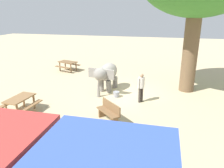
{
  "coord_description": "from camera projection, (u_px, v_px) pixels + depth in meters",
  "views": [
    {
      "loc": [
        -2.24,
        12.27,
        4.78
      ],
      "look_at": [
        0.54,
        0.75,
        0.8
      ],
      "focal_mm": 35.34,
      "sensor_mm": 36.0,
      "label": 1
    }
  ],
  "objects": [
    {
      "name": "picnic_table_near",
      "position": [
        20.0,
        101.0,
        10.68
      ],
      "size": [
        1.6,
        1.62,
        0.78
      ],
      "rotation": [
        0.0,
        0.0,
        1.49
      ],
      "color": "olive",
      "rests_on": "ground_plane"
    },
    {
      "name": "person_handler",
      "position": [
        141.0,
        86.0,
        11.79
      ],
      "size": [
        0.33,
        0.43,
        1.62
      ],
      "rotation": [
        0.0,
        0.0,
        -0.61
      ],
      "color": "#3F3833",
      "rests_on": "ground_plane"
    },
    {
      "name": "wooden_bench",
      "position": [
        109.0,
        111.0,
        9.89
      ],
      "size": [
        1.29,
        1.26,
        0.88
      ],
      "rotation": [
        0.0,
        0.0,
        5.52
      ],
      "color": "brown",
      "rests_on": "ground_plane"
    },
    {
      "name": "elephant",
      "position": [
        107.0,
        74.0,
        13.46
      ],
      "size": [
        1.63,
        2.46,
        1.69
      ],
      "rotation": [
        0.0,
        0.0,
        1.4
      ],
      "color": "gray",
      "rests_on": "ground_plane"
    },
    {
      "name": "ground_plane",
      "position": [
        124.0,
        93.0,
        13.33
      ],
      "size": [
        60.0,
        60.0,
        0.0
      ],
      "primitive_type": "plane",
      "color": "tan"
    },
    {
      "name": "feed_bucket",
      "position": [
        116.0,
        94.0,
        12.73
      ],
      "size": [
        0.36,
        0.36,
        0.32
      ],
      "primitive_type": "cylinder",
      "color": "gray",
      "rests_on": "ground_plane"
    },
    {
      "name": "picnic_table_far",
      "position": [
        68.0,
        64.0,
        18.12
      ],
      "size": [
        1.88,
        1.87,
        0.78
      ],
      "rotation": [
        0.0,
        0.0,
        2.83
      ],
      "color": "brown",
      "rests_on": "ground_plane"
    }
  ]
}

